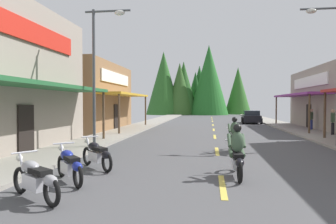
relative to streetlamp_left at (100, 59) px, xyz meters
The scene contains 16 objects.
ground 11.10m from the streetlamp_left, 57.56° to the left, with size 10.82×76.42×0.10m, color #4C4C4F.
sidewalk_left 9.68m from the streetlamp_left, 98.21° to the left, with size 2.64×76.42×0.12m, color gray.
sidewalk_right 15.54m from the streetlamp_left, 35.24° to the left, with size 2.64×76.42×0.12m, color gray.
centerline_dashes 13.50m from the streetlamp_left, 64.64° to the left, with size 0.16×49.90×0.01m.
storefront_left_far 12.57m from the streetlamp_left, 121.50° to the left, with size 9.79×10.23×5.45m.
streetlamp_left is the anchor object (origin of this frame).
streetlamp_right 11.12m from the streetlamp_left, ahead, with size 2.19×0.30×6.85m.
motorcycle_parked_left_0 8.78m from the streetlamp_left, 80.50° to the right, with size 1.83×1.27×1.04m.
motorcycle_parked_left_1 7.42m from the streetlamp_left, 77.69° to the right, with size 1.50×1.67×1.04m.
motorcycle_parked_left_2 6.01m from the streetlamp_left, 71.72° to the right, with size 1.60×1.57×1.04m.
rider_cruising_lead 8.56m from the streetlamp_left, 40.03° to the right, with size 0.60×2.14×1.57m.
rider_cruising_trailing 7.22m from the streetlamp_left, ahead, with size 0.60×2.14×1.57m.
pedestrian_waiting 15.35m from the streetlamp_left, 28.97° to the left, with size 0.43×0.45×1.80m.
pedestrian_strolling 17.73m from the streetlamp_left, 41.25° to the left, with size 0.43×0.46×1.74m.
parked_car_curbside 23.08m from the streetlamp_left, 64.84° to the left, with size 2.29×4.41×1.40m.
treeline_backdrop 47.91m from the streetlamp_left, 87.59° to the left, with size 20.91×10.76×13.59m.
Camera 1 is at (-0.34, 0.38, 2.15)m, focal length 33.18 mm.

